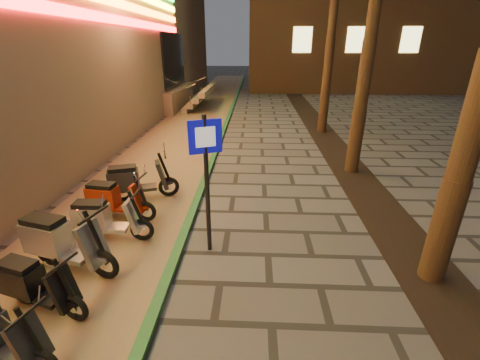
{
  "coord_description": "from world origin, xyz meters",
  "views": [
    {
      "loc": [
        0.54,
        -2.58,
        3.7
      ],
      "look_at": [
        0.26,
        3.3,
        1.2
      ],
      "focal_mm": 24.0,
      "sensor_mm": 36.0,
      "label": 1
    }
  ],
  "objects_px": {
    "scooter_8": "(104,219)",
    "scooter_10": "(135,181)",
    "scooter_6": "(34,284)",
    "pedestrian_sign": "(206,168)",
    "scooter_7": "(60,242)",
    "scooter_9": "(113,199)"
  },
  "relations": [
    {
      "from": "scooter_6",
      "to": "pedestrian_sign",
      "type": "bearing_deg",
      "value": 50.5
    },
    {
      "from": "scooter_6",
      "to": "scooter_8",
      "type": "height_order",
      "value": "scooter_8"
    },
    {
      "from": "scooter_7",
      "to": "scooter_9",
      "type": "xyz_separation_m",
      "value": [
        0.17,
        1.8,
        -0.07
      ]
    },
    {
      "from": "scooter_6",
      "to": "scooter_7",
      "type": "xyz_separation_m",
      "value": [
        -0.12,
        0.94,
        0.1
      ]
    },
    {
      "from": "scooter_10",
      "to": "scooter_7",
      "type": "bearing_deg",
      "value": -114.42
    },
    {
      "from": "scooter_6",
      "to": "scooter_7",
      "type": "distance_m",
      "value": 0.96
    },
    {
      "from": "scooter_7",
      "to": "scooter_10",
      "type": "distance_m",
      "value": 2.78
    },
    {
      "from": "pedestrian_sign",
      "to": "scooter_7",
      "type": "bearing_deg",
      "value": 172.76
    },
    {
      "from": "pedestrian_sign",
      "to": "scooter_9",
      "type": "relative_size",
      "value": 1.66
    },
    {
      "from": "scooter_7",
      "to": "scooter_8",
      "type": "height_order",
      "value": "scooter_7"
    },
    {
      "from": "scooter_9",
      "to": "scooter_10",
      "type": "relative_size",
      "value": 0.93
    },
    {
      "from": "scooter_8",
      "to": "scooter_10",
      "type": "bearing_deg",
      "value": 89.8
    },
    {
      "from": "scooter_6",
      "to": "scooter_9",
      "type": "relative_size",
      "value": 0.93
    },
    {
      "from": "scooter_6",
      "to": "scooter_9",
      "type": "xyz_separation_m",
      "value": [
        0.04,
        2.75,
        0.03
      ]
    },
    {
      "from": "scooter_9",
      "to": "scooter_6",
      "type": "bearing_deg",
      "value": -83.78
    },
    {
      "from": "scooter_7",
      "to": "scooter_8",
      "type": "bearing_deg",
      "value": 85.1
    },
    {
      "from": "scooter_9",
      "to": "scooter_10",
      "type": "bearing_deg",
      "value": 87.71
    },
    {
      "from": "scooter_7",
      "to": "scooter_6",
      "type": "bearing_deg",
      "value": -67.63
    },
    {
      "from": "pedestrian_sign",
      "to": "scooter_7",
      "type": "distance_m",
      "value": 2.83
    },
    {
      "from": "pedestrian_sign",
      "to": "scooter_8",
      "type": "distance_m",
      "value": 2.49
    },
    {
      "from": "scooter_7",
      "to": "scooter_10",
      "type": "xyz_separation_m",
      "value": [
        0.33,
        2.76,
        -0.03
      ]
    },
    {
      "from": "scooter_6",
      "to": "scooter_10",
      "type": "bearing_deg",
      "value": 102.84
    }
  ]
}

